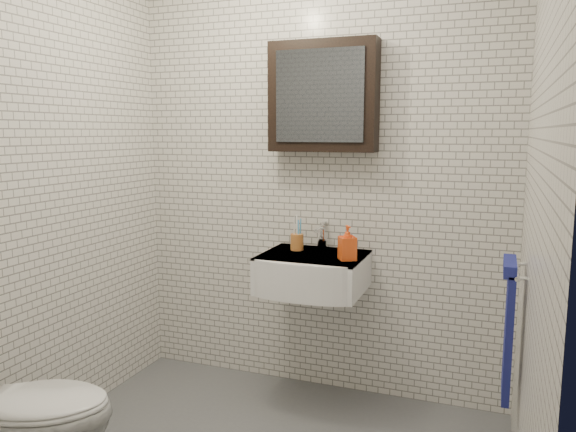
{
  "coord_description": "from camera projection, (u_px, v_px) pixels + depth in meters",
  "views": [
    {
      "loc": [
        0.98,
        -2.06,
        1.51
      ],
      "look_at": [
        0.03,
        0.45,
        1.11
      ],
      "focal_mm": 35.0,
      "sensor_mm": 36.0,
      "label": 1
    }
  ],
  "objects": [
    {
      "name": "toilet",
      "position": [
        18.0,
        413.0,
        2.27
      ],
      "size": [
        0.86,
        0.7,
        0.76
      ],
      "primitive_type": "imported",
      "rotation": [
        0.0,
        0.0,
        2.0
      ],
      "color": "silver",
      "rests_on": "ground"
    },
    {
      "name": "towel_rail",
      "position": [
        509.0,
        323.0,
        2.33
      ],
      "size": [
        0.09,
        0.3,
        0.58
      ],
      "color": "silver",
      "rests_on": "room_shell"
    },
    {
      "name": "room_shell",
      "position": [
        243.0,
        143.0,
        2.26
      ],
      "size": [
        2.22,
        2.02,
        2.51
      ],
      "color": "silver",
      "rests_on": "ground"
    },
    {
      "name": "mirror_cabinet",
      "position": [
        323.0,
        97.0,
        3.06
      ],
      "size": [
        0.6,
        0.15,
        0.6
      ],
      "color": "black",
      "rests_on": "room_shell"
    },
    {
      "name": "soap_bottle",
      "position": [
        347.0,
        243.0,
        2.9
      ],
      "size": [
        0.11,
        0.11,
        0.18
      ],
      "primitive_type": "imported",
      "rotation": [
        0.0,
        0.0,
        0.56
      ],
      "color": "#FF551A",
      "rests_on": "washbasin"
    },
    {
      "name": "toothbrush_cup",
      "position": [
        297.0,
        241.0,
        3.15
      ],
      "size": [
        0.08,
        0.08,
        0.2
      ],
      "rotation": [
        0.0,
        0.0,
        -0.03
      ],
      "color": "#B4692D",
      "rests_on": "washbasin"
    },
    {
      "name": "washbasin",
      "position": [
        311.0,
        273.0,
        3.02
      ],
      "size": [
        0.55,
        0.5,
        0.2
      ],
      "color": "white",
      "rests_on": "room_shell"
    },
    {
      "name": "faucet",
      "position": [
        322.0,
        237.0,
        3.18
      ],
      "size": [
        0.06,
        0.2,
        0.15
      ],
      "color": "silver",
      "rests_on": "washbasin"
    }
  ]
}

